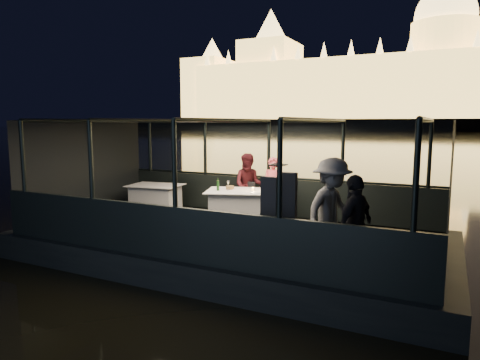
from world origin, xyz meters
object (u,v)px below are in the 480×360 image
at_px(dining_table_central, 239,207).
at_px(person_man_maroon, 249,186).
at_px(coat_stand, 277,211).
at_px(wine_bottle, 218,184).
at_px(chair_port_right, 274,202).
at_px(passenger_stripe, 332,210).
at_px(dining_table_aft, 156,197).
at_px(person_woman_coral, 273,187).
at_px(chair_port_left, 246,200).
at_px(passenger_dark, 355,220).

relative_size(dining_table_central, person_man_maroon, 0.95).
bearing_deg(coat_stand, wine_bottle, 136.81).
xyz_separation_m(chair_port_right, passenger_stripe, (1.91, -2.32, 0.40)).
xyz_separation_m(dining_table_central, person_man_maroon, (-0.13, 0.79, 0.36)).
xyz_separation_m(dining_table_aft, wine_bottle, (2.10, -0.52, 0.53)).
height_order(chair_port_right, person_woman_coral, person_woman_coral).
xyz_separation_m(chair_port_left, coat_stand, (1.91, -2.88, 0.45)).
relative_size(chair_port_right, passenger_stripe, 0.51).
distance_m(chair_port_left, coat_stand, 3.48).
bearing_deg(chair_port_right, person_woman_coral, 136.73).
distance_m(dining_table_central, person_man_maroon, 0.88).
xyz_separation_m(dining_table_aft, chair_port_left, (2.40, 0.29, 0.06)).
bearing_deg(chair_port_left, person_woman_coral, 48.75).
bearing_deg(chair_port_left, dining_table_central, -56.44).
relative_size(coat_stand, passenger_stripe, 0.97).
height_order(person_man_maroon, wine_bottle, person_man_maroon).
bearing_deg(coat_stand, passenger_stripe, 41.57).
relative_size(dining_table_aft, wine_bottle, 4.77).
distance_m(dining_table_aft, coat_stand, 5.05).
xyz_separation_m(chair_port_right, person_woman_coral, (-0.11, 0.23, 0.30)).
xyz_separation_m(chair_port_right, coat_stand, (1.22, -2.94, 0.45)).
bearing_deg(dining_table_central, person_man_maroon, 99.62).
distance_m(chair_port_left, passenger_dark, 4.15).
bearing_deg(wine_bottle, person_woman_coral, 51.68).
bearing_deg(wine_bottle, dining_table_aft, 166.22).
height_order(dining_table_aft, person_woman_coral, person_woman_coral).
height_order(chair_port_left, passenger_dark, passenger_dark).
xyz_separation_m(chair_port_right, wine_bottle, (-0.99, -0.87, 0.47)).
height_order(chair_port_left, coat_stand, coat_stand).
bearing_deg(person_man_maroon, dining_table_central, -99.46).
bearing_deg(person_woman_coral, wine_bottle, -133.68).
distance_m(chair_port_left, person_man_maroon, 0.36).
bearing_deg(person_woman_coral, chair_port_left, -158.08).
xyz_separation_m(dining_table_central, dining_table_aft, (-2.53, 0.30, 0.00)).
distance_m(dining_table_central, passenger_stripe, 3.03).
distance_m(person_man_maroon, passenger_stripe, 3.59).
relative_size(chair_port_right, person_man_maroon, 0.57).
xyz_separation_m(dining_table_aft, passenger_stripe, (5.00, -1.97, 0.47)).
distance_m(chair_port_left, chair_port_right, 0.69).
xyz_separation_m(chair_port_right, passenger_dark, (2.38, -2.82, 0.40)).
xyz_separation_m(chair_port_left, passenger_stripe, (2.60, -2.26, 0.40)).
height_order(chair_port_left, person_woman_coral, person_woman_coral).
bearing_deg(chair_port_right, dining_table_central, -110.21).
relative_size(chair_port_left, chair_port_right, 0.97).
bearing_deg(passenger_dark, wine_bottle, -102.98).
relative_size(chair_port_left, person_man_maroon, 0.56).
bearing_deg(chair_port_left, dining_table_aft, -151.60).
bearing_deg(wine_bottle, person_man_maroon, 74.09).
bearing_deg(wine_bottle, coat_stand, -43.19).
relative_size(passenger_dark, wine_bottle, 5.56).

